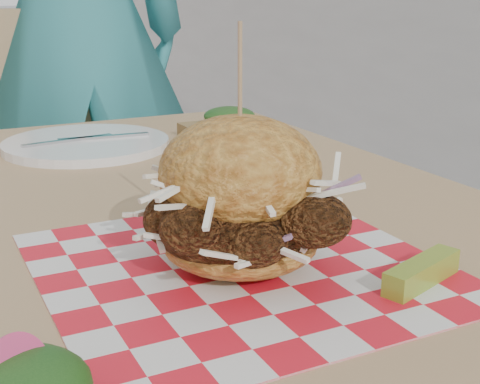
{
  "coord_description": "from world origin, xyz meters",
  "views": [
    {
      "loc": [
        0.01,
        -0.54,
        1.0
      ],
      "look_at": [
        0.27,
        -0.02,
        0.82
      ],
      "focal_mm": 50.0,
      "sensor_mm": 36.0,
      "label": 1
    }
  ],
  "objects_px": {
    "diner": "(76,29)",
    "patio_chair": "(24,165)",
    "patio_table": "(170,277)",
    "sandwich": "(240,203)"
  },
  "relations": [
    {
      "from": "diner",
      "to": "patio_chair",
      "type": "xyz_separation_m",
      "value": [
        -0.18,
        -0.08,
        -0.34
      ]
    },
    {
      "from": "patio_table",
      "to": "patio_chair",
      "type": "relative_size",
      "value": 1.26
    },
    {
      "from": "patio_table",
      "to": "patio_chair",
      "type": "bearing_deg",
      "value": 90.04
    },
    {
      "from": "diner",
      "to": "sandwich",
      "type": "bearing_deg",
      "value": 87.16
    },
    {
      "from": "diner",
      "to": "patio_table",
      "type": "bearing_deg",
      "value": 85.77
    },
    {
      "from": "patio_table",
      "to": "sandwich",
      "type": "distance_m",
      "value": 0.22
    },
    {
      "from": "diner",
      "to": "patio_table",
      "type": "relative_size",
      "value": 1.49
    },
    {
      "from": "sandwich",
      "to": "diner",
      "type": "bearing_deg",
      "value": 82.59
    },
    {
      "from": "patio_table",
      "to": "sandwich",
      "type": "xyz_separation_m",
      "value": [
        0.01,
        -0.17,
        0.14
      ]
    },
    {
      "from": "patio_chair",
      "to": "sandwich",
      "type": "bearing_deg",
      "value": -90.13
    }
  ]
}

